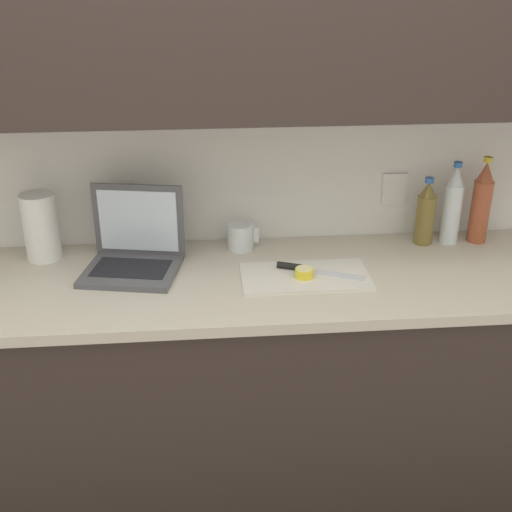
# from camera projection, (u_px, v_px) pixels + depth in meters

# --- Properties ---
(ground_plane) EXTENTS (12.00, 12.00, 0.00)m
(ground_plane) POSITION_uv_depth(u_px,v_px,m) (224.00, 491.00, 2.49)
(ground_plane) COLOR #564C47
(ground_plane) RESTS_ON ground
(wall_back) EXTENTS (5.20, 0.38, 2.60)m
(wall_back) POSITION_uv_depth(u_px,v_px,m) (210.00, 68.00, 2.06)
(wall_back) COLOR white
(wall_back) RESTS_ON ground_plane
(counter_unit) EXTENTS (2.34, 0.63, 0.93)m
(counter_unit) POSITION_uv_depth(u_px,v_px,m) (216.00, 391.00, 2.29)
(counter_unit) COLOR #332823
(counter_unit) RESTS_ON ground_plane
(laptop) EXTENTS (0.35, 0.31, 0.27)m
(laptop) POSITION_uv_depth(u_px,v_px,m) (134.00, 250.00, 2.15)
(laptop) COLOR #515156
(laptop) RESTS_ON counter_unit
(cutting_board) EXTENTS (0.42, 0.23, 0.01)m
(cutting_board) POSITION_uv_depth(u_px,v_px,m) (305.00, 276.00, 2.10)
(cutting_board) COLOR silver
(cutting_board) RESTS_ON counter_unit
(knife) EXTENTS (0.28, 0.14, 0.02)m
(knife) POSITION_uv_depth(u_px,v_px,m) (305.00, 269.00, 2.12)
(knife) COLOR silver
(knife) RESTS_ON cutting_board
(lemon_half_cut) EXTENTS (0.06, 0.06, 0.03)m
(lemon_half_cut) POSITION_uv_depth(u_px,v_px,m) (304.00, 273.00, 2.08)
(lemon_half_cut) COLOR yellow
(lemon_half_cut) RESTS_ON cutting_board
(bottle_green_soda) EXTENTS (0.07, 0.07, 0.25)m
(bottle_green_soda) POSITION_uv_depth(u_px,v_px,m) (426.00, 214.00, 2.32)
(bottle_green_soda) COLOR olive
(bottle_green_soda) RESTS_ON counter_unit
(bottle_oil_tall) EXTENTS (0.07, 0.07, 0.30)m
(bottle_oil_tall) POSITION_uv_depth(u_px,v_px,m) (452.00, 206.00, 2.31)
(bottle_oil_tall) COLOR silver
(bottle_oil_tall) RESTS_ON counter_unit
(bottle_water_clear) EXTENTS (0.07, 0.07, 0.32)m
(bottle_water_clear) POSITION_uv_depth(u_px,v_px,m) (481.00, 203.00, 2.32)
(bottle_water_clear) COLOR #A34C2D
(bottle_water_clear) RESTS_ON counter_unit
(measuring_cup) EXTENTS (0.11, 0.09, 0.10)m
(measuring_cup) POSITION_uv_depth(u_px,v_px,m) (241.00, 237.00, 2.29)
(measuring_cup) COLOR silver
(measuring_cup) RESTS_ON counter_unit
(paper_towel_roll) EXTENTS (0.12, 0.12, 0.23)m
(paper_towel_roll) POSITION_uv_depth(u_px,v_px,m) (41.00, 227.00, 2.19)
(paper_towel_roll) COLOR white
(paper_towel_roll) RESTS_ON counter_unit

